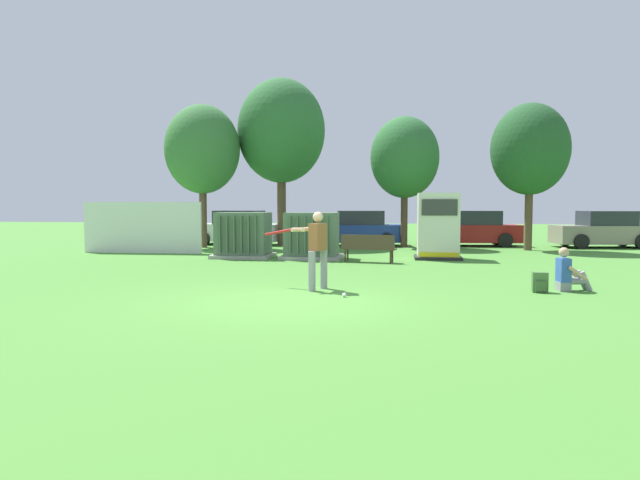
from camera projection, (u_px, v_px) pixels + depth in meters
ground_plane at (290, 302)px, 11.18m from camera, size 96.00×96.00×0.00m
fence_panel at (142, 228)px, 22.53m from camera, size 4.80×0.12×2.00m
transformer_west at (243, 236)px, 20.62m from camera, size 2.10×1.70×1.62m
transformer_mid_west at (312, 236)px, 20.18m from camera, size 2.10×1.70×1.62m
generator_enclosure at (438, 226)px, 20.05m from camera, size 1.60×1.40×2.30m
park_bench at (368, 246)px, 18.84m from camera, size 1.84×0.76×0.92m
batter at (316, 246)px, 12.77m from camera, size 1.54×0.97×1.74m
sports_ball at (344, 295)px, 11.77m from camera, size 0.09×0.09×0.09m
seated_spectator at (568, 274)px, 12.63m from camera, size 0.75×0.58×0.96m
backpack at (540, 283)px, 12.40m from camera, size 0.33×0.28×0.44m
tree_left at (202, 150)px, 25.36m from camera, size 3.30×3.30×6.31m
tree_center_left at (281, 131)px, 26.38m from camera, size 4.02×4.02×7.67m
tree_center_right at (405, 158)px, 25.43m from camera, size 3.03×3.03×5.79m
tree_right at (530, 150)px, 23.72m from camera, size 3.18×3.18×6.08m
parked_car_leftmost at (237, 229)px, 27.37m from camera, size 4.36×2.25×1.62m
parked_car_left_of_center at (358, 229)px, 26.64m from camera, size 4.39×2.33×1.62m
parked_car_right_of_center at (473, 230)px, 26.50m from camera, size 4.31×2.14×1.62m
parked_car_rightmost at (604, 231)px, 25.43m from camera, size 4.36×2.27×1.62m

